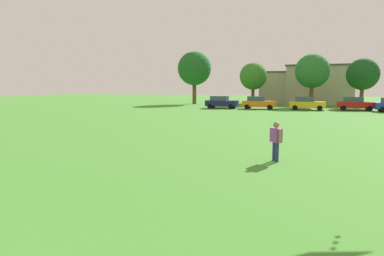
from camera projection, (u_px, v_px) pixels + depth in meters
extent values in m
plane|color=#42842D|center=(250.00, 120.00, 31.26)|extent=(160.00, 160.00, 0.00)
cylinder|color=navy|center=(274.00, 151.00, 14.27)|extent=(0.15, 0.15, 0.79)
cylinder|color=navy|center=(277.00, 152.00, 14.04)|extent=(0.15, 0.15, 0.79)
cube|color=purple|center=(276.00, 135.00, 14.07)|extent=(0.54, 0.61, 0.56)
cylinder|color=#936B4C|center=(272.00, 134.00, 14.39)|extent=(0.12, 0.12, 0.53)
cylinder|color=#936B4C|center=(280.00, 136.00, 13.75)|extent=(0.12, 0.12, 0.53)
sphere|color=#936B4C|center=(276.00, 125.00, 14.02)|extent=(0.25, 0.25, 0.25)
cube|color=#141E4C|center=(222.00, 103.00, 47.46)|extent=(4.30, 1.80, 0.76)
cube|color=#334756|center=(219.00, 98.00, 47.49)|extent=(2.24, 1.58, 0.60)
cylinder|color=black|center=(234.00, 106.00, 47.89)|extent=(0.64, 0.22, 0.64)
cylinder|color=black|center=(231.00, 107.00, 46.20)|extent=(0.64, 0.22, 0.64)
cylinder|color=black|center=(213.00, 105.00, 48.82)|extent=(0.64, 0.22, 0.64)
cylinder|color=black|center=(210.00, 106.00, 47.13)|extent=(0.64, 0.22, 0.64)
cube|color=orange|center=(259.00, 104.00, 46.04)|extent=(4.30, 1.80, 0.76)
cube|color=#334756|center=(257.00, 99.00, 46.07)|extent=(2.24, 1.58, 0.60)
cylinder|color=black|center=(271.00, 106.00, 46.46)|extent=(0.64, 0.22, 0.64)
cylinder|color=black|center=(270.00, 107.00, 44.77)|extent=(0.64, 0.22, 0.64)
cylinder|color=black|center=(249.00, 106.00, 47.40)|extent=(0.64, 0.22, 0.64)
cylinder|color=black|center=(247.00, 107.00, 45.71)|extent=(0.64, 0.22, 0.64)
cube|color=yellow|center=(307.00, 105.00, 44.14)|extent=(4.30, 1.80, 0.76)
cube|color=#334756|center=(305.00, 99.00, 44.17)|extent=(2.24, 1.58, 0.60)
cylinder|color=black|center=(319.00, 107.00, 44.56)|extent=(0.64, 0.22, 0.64)
cylinder|color=black|center=(320.00, 108.00, 42.87)|extent=(0.64, 0.22, 0.64)
cylinder|color=black|center=(296.00, 107.00, 45.50)|extent=(0.64, 0.22, 0.64)
cylinder|color=black|center=(295.00, 108.00, 43.80)|extent=(0.64, 0.22, 0.64)
cube|color=red|center=(356.00, 105.00, 43.43)|extent=(4.30, 1.80, 0.76)
cube|color=#334756|center=(353.00, 99.00, 43.46)|extent=(2.24, 1.58, 0.60)
cylinder|color=black|center=(368.00, 108.00, 43.86)|extent=(0.64, 0.22, 0.64)
cylinder|color=black|center=(370.00, 109.00, 42.16)|extent=(0.64, 0.22, 0.64)
cylinder|color=black|center=(342.00, 107.00, 44.79)|extent=(0.64, 0.22, 0.64)
cylinder|color=black|center=(343.00, 108.00, 43.10)|extent=(0.64, 0.22, 0.64)
cylinder|color=black|center=(380.00, 109.00, 42.03)|extent=(0.64, 0.22, 0.64)
cylinder|color=black|center=(383.00, 110.00, 40.33)|extent=(0.64, 0.22, 0.64)
cylinder|color=brown|center=(194.00, 93.00, 59.02)|extent=(0.66, 0.66, 3.57)
sphere|color=#1E5B23|center=(194.00, 68.00, 58.52)|extent=(5.63, 5.63, 5.63)
cylinder|color=brown|center=(253.00, 96.00, 56.09)|extent=(0.50, 0.50, 2.74)
sphere|color=#337528|center=(253.00, 76.00, 55.71)|extent=(4.32, 4.32, 4.32)
cylinder|color=brown|center=(311.00, 96.00, 50.79)|extent=(0.57, 0.57, 3.10)
sphere|color=#286B2D|center=(312.00, 71.00, 50.35)|extent=(4.90, 4.90, 4.90)
cylinder|color=brown|center=(361.00, 98.00, 49.07)|extent=(0.51, 0.51, 2.79)
sphere|color=#194C1E|center=(363.00, 74.00, 48.68)|extent=(4.40, 4.40, 4.40)
cube|color=tan|center=(319.00, 85.00, 59.89)|extent=(10.48, 8.86, 6.26)
cube|color=#4C4742|center=(320.00, 66.00, 59.50)|extent=(10.89, 9.22, 0.24)
cube|color=tan|center=(301.00, 88.00, 60.90)|extent=(13.62, 6.93, 5.28)
cube|color=#4C4742|center=(301.00, 72.00, 60.56)|extent=(14.17, 7.21, 0.24)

